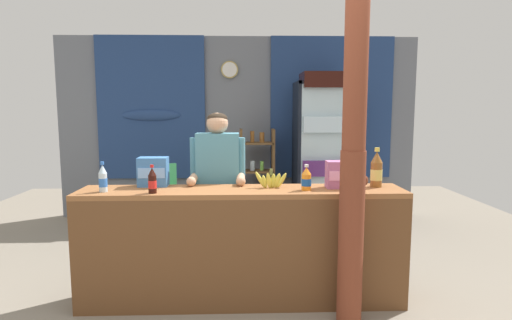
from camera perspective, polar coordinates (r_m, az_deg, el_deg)
The scene contains 15 objects.
ground_plane at distance 4.44m, azimuth -2.45°, elevation -13.75°, with size 8.15×8.15×0.00m, color gray.
back_wall_curtained at distance 6.08m, azimuth -2.18°, elevation 4.82°, with size 5.13×0.22×2.59m.
stall_counter at distance 3.34m, azimuth -1.89°, elevation -10.71°, with size 2.59×0.44×0.94m.
timber_post at distance 3.02m, azimuth 13.16°, elevation 0.25°, with size 0.20×0.18×2.56m.
drink_fridge at distance 5.64m, azimuth 9.01°, elevation 2.29°, with size 0.72×0.69×2.03m.
bottle_shelf_rack at distance 5.77m, azimuth 0.14°, elevation -1.92°, with size 0.48×0.28×1.30m.
plastic_lawn_chair at distance 5.46m, azimuth -12.54°, elevation -4.53°, with size 0.58×0.58×0.86m.
shopkeeper at distance 3.73m, azimuth -5.24°, elevation -2.40°, with size 0.49×0.42×1.54m.
soda_bottle_iced_tea at distance 3.55m, azimuth 16.14°, elevation -1.36°, with size 0.10×0.10×0.32m.
soda_bottle_orange_soda at distance 3.30m, azimuth 6.90°, elevation -2.63°, with size 0.08×0.08×0.20m.
soda_bottle_water at distance 3.42m, azimuth -20.20°, elevation -2.46°, with size 0.06×0.06×0.24m.
soda_bottle_cola at distance 3.26m, azimuth -13.99°, elevation -2.83°, with size 0.06×0.06×0.22m.
snack_box_wafer at distance 3.43m, azimuth 11.29°, elevation -1.96°, with size 0.21×0.14×0.22m.
snack_box_biscuit at distance 3.55m, azimuth -13.87°, elevation -1.56°, with size 0.24×0.16×0.24m.
banana_bunch at distance 3.38m, azimuth 2.10°, elevation -2.79°, with size 0.28×0.06×0.16m.
Camera 1 is at (0.04, -2.89, 1.58)m, focal length 29.26 mm.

